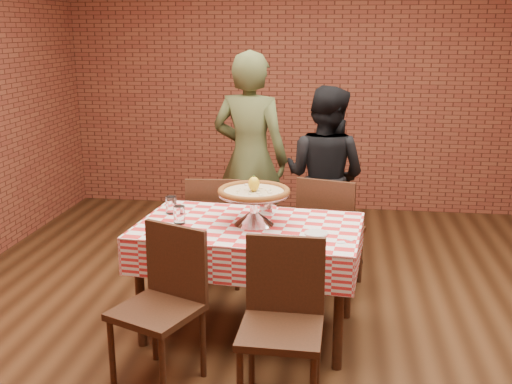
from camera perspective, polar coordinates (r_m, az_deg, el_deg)
ground at (r=4.18m, az=3.43°, el=-13.21°), size 6.00×6.00×0.00m
back_wall at (r=6.69m, az=5.74°, el=10.57°), size 5.50×0.00×5.50m
table at (r=4.04m, az=-0.67°, el=-8.25°), size 1.48×0.97×0.75m
tablecloth at (r=3.95m, az=-0.68°, el=-4.78°), size 1.52×1.01×0.24m
pizza_stand at (r=3.89m, az=-0.20°, el=-1.58°), size 0.49×0.49×0.21m
pizza at (r=3.86m, az=-0.20°, el=-0.01°), size 0.49×0.49×0.03m
lemon at (r=3.84m, az=-0.21°, el=0.77°), size 0.08×0.08×0.10m
water_glass_left at (r=3.94m, az=-7.28°, el=-2.17°), size 0.08×0.08×0.12m
water_glass_right at (r=4.16m, az=-8.03°, el=-1.23°), size 0.08×0.08×0.12m
side_plate at (r=3.74m, az=5.72°, el=-3.92°), size 0.16×0.16×0.01m
sweetener_packet_a at (r=3.62m, az=8.05°, el=-4.73°), size 0.06×0.05×0.00m
sweetener_packet_b at (r=3.67m, az=8.86°, el=-4.48°), size 0.06×0.06×0.00m
condiment_caddy at (r=4.14m, az=1.16°, el=-1.07°), size 0.11×0.10×0.13m
chair_near_left at (r=3.49m, az=-9.41°, el=-11.04°), size 0.56×0.56×0.91m
chair_near_right at (r=3.24m, az=2.36°, el=-12.96°), size 0.44×0.44×0.91m
chair_far_left at (r=4.81m, az=-3.79°, el=-3.44°), size 0.46×0.46×0.90m
chair_far_right at (r=4.71m, az=7.16°, el=-3.79°), size 0.54×0.54×0.92m
diner_olive at (r=5.12m, az=-0.55°, el=3.10°), size 0.74×0.57×1.82m
diner_black at (r=5.14m, az=6.51°, el=1.44°), size 0.92×0.84×1.54m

